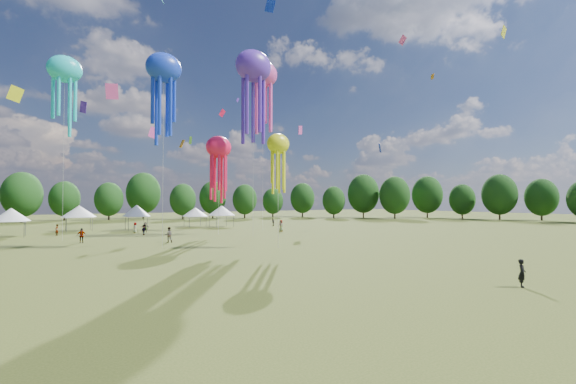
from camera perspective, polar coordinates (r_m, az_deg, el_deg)
ground at (r=22.59m, az=19.16°, el=-14.58°), size 300.00×300.00×0.00m
observer_main at (r=26.62m, az=32.51°, el=-10.56°), size 0.73×0.67×1.68m
spectator_near at (r=48.28m, az=-18.00°, el=-6.33°), size 1.01×0.83×1.91m
spectators_far at (r=61.92m, az=-16.79°, el=-5.32°), size 38.04×13.82×1.90m
festival_tents at (r=70.66m, az=-22.32°, el=-2.83°), size 38.08×11.96×4.46m
show_kites at (r=57.21m, az=-10.02°, el=14.20°), size 34.32×24.07×29.62m
small_kites at (r=63.62m, az=-16.36°, el=22.26°), size 72.64×64.90×45.62m
treeline at (r=77.34m, az=-22.62°, el=-0.25°), size 201.57×95.24×13.43m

